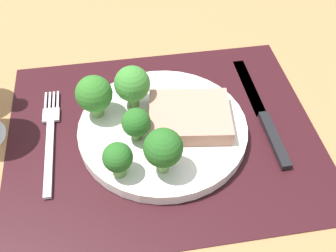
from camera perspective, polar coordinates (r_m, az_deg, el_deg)
name	(u,v)px	position (r cm, az deg, el deg)	size (l,w,h in cm)	color
ground_plane	(163,141)	(58.34, -0.72, -2.15)	(140.00, 110.00, 3.00)	#996D42
placemat	(163,134)	(57.09, -0.73, -1.08)	(43.20, 35.32, 0.30)	black
plate	(163,129)	(56.38, -0.74, -0.44)	(23.41, 23.41, 1.60)	silver
steak	(189,115)	(55.67, 3.00, 1.56)	(10.98, 8.93, 2.21)	tan
broccoli_near_steak	(132,84)	(56.12, -5.07, 5.88)	(5.01, 5.01, 6.55)	#5B8942
broccoli_center	(136,123)	(52.22, -4.51, 0.44)	(3.83, 3.83, 4.95)	#5B8942
broccoli_front_edge	(118,158)	(48.77, -7.09, -4.54)	(3.72, 3.72, 4.95)	#5B8942
broccoli_back_left	(94,94)	(55.61, -10.37, 4.40)	(5.06, 5.06, 6.38)	#6B994C
broccoli_near_fork	(163,148)	(47.85, -0.69, -3.18)	(4.82, 4.82, 6.58)	#6B994C
fork	(50,138)	(58.41, -16.28, -1.57)	(2.40, 19.20, 0.50)	silver
knife	(264,117)	(60.35, 13.36, 1.30)	(1.80, 23.00, 0.80)	black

